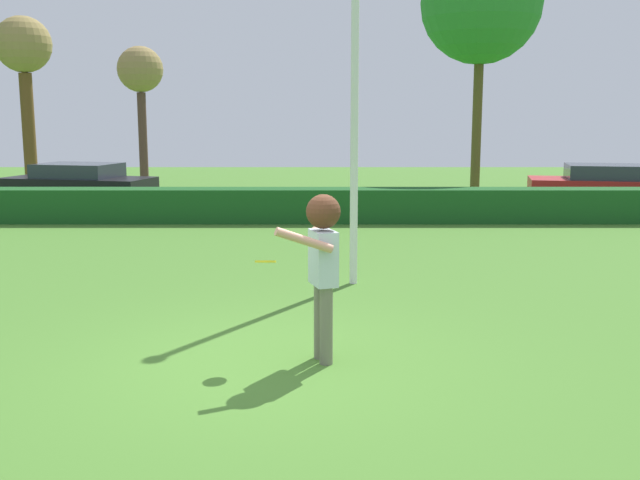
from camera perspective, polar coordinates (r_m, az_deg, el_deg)
The scene contains 10 objects.
ground_plane at distance 7.96m, azimuth -4.30°, elevation -9.54°, with size 60.00×60.00×0.00m, color #477A2B.
person at distance 7.73m, azimuth -0.04°, elevation -1.10°, with size 0.68×0.71×1.80m.
frisbee at distance 7.87m, azimuth -4.47°, elevation -1.68°, with size 0.23×0.23×0.07m.
lamppost at distance 11.33m, azimuth 2.47°, elevation 11.81°, with size 0.24×0.24×5.46m.
hedge_row at distance 18.19m, azimuth -1.99°, elevation 2.70°, with size 25.38×0.90×0.83m, color #194F1D.
parked_car_black at distance 22.25m, azimuth -18.40°, elevation 4.19°, with size 4.49×2.67×1.25m.
parked_car_red at distance 22.14m, azimuth 21.10°, elevation 4.02°, with size 4.46×2.52×1.25m.
maple_tree at distance 27.20m, azimuth -22.18°, elevation 13.23°, with size 1.86×1.86×5.87m.
birch_tree at distance 24.46m, azimuth 12.12°, elevation 17.44°, with size 3.76×3.76×7.92m.
oak_tree at distance 26.26m, azimuth -13.96°, elevation 12.31°, with size 1.54×1.54×4.91m.
Camera 1 is at (0.56, -7.49, 2.61)m, focal length 41.37 mm.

